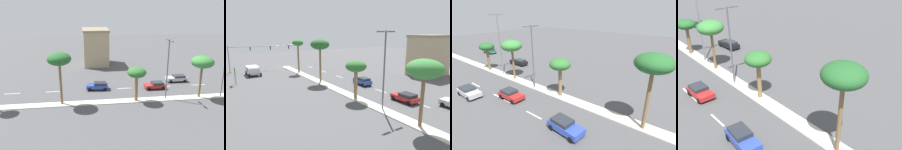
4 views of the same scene
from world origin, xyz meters
The scene contains 17 objects.
ground_plane centered at (0.00, 36.46, 0.00)m, with size 160.00×160.00×0.00m, color #4C4C4F.
median_curb centered at (0.00, 46.88, 0.06)m, with size 1.80×93.77×0.12m, color beige.
lane_stripe_far centered at (-6.01, 32.76, 0.01)m, with size 0.20×2.80×0.01m, color silver.
lane_stripe_right centered at (-6.01, 39.20, 0.01)m, with size 0.20×2.80×0.01m, color silver.
lane_stripe_center centered at (-6.01, 40.65, 0.01)m, with size 0.20×2.80×0.01m, color silver.
lane_stripe_front centered at (-6.01, 47.83, 0.01)m, with size 0.20×2.80×0.01m, color silver.
palm_tree_mid centered at (-0.26, 21.38, 7.42)m, with size 3.74×3.74×8.47m.
palm_tree_right centered at (0.15, 33.61, 4.84)m, with size 3.14×3.14×5.77m.
palm_tree_near centered at (0.06, 44.84, 6.26)m, with size 3.73×3.73×7.26m.
palm_tree_front centered at (-0.15, 53.41, 4.94)m, with size 3.07×3.07×5.86m.
street_lamp_rear centered at (-0.26, 38.93, 6.00)m, with size 2.90×0.24×10.07m.
street_lamp_front centered at (0.23, 48.82, 6.78)m, with size 2.90×0.24×11.59m.
sedan_blue_center centered at (-6.06, 27.71, 0.77)m, with size 2.16×4.20×1.43m.
sedan_black_inboard centered at (6.31, 51.69, 0.75)m, with size 2.06×4.63×1.37m.
sedan_green_near centered at (8.15, 67.89, 0.79)m, with size 2.08×4.13×1.48m.
sedan_silver_rear centered at (-8.62, 44.39, 0.74)m, with size 2.04×4.25×1.35m.
sedan_red_front centered at (-5.15, 38.65, 0.72)m, with size 2.09×3.91×1.33m.
Camera 3 is at (-18.42, 17.83, 12.42)m, focal length 28.43 mm.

